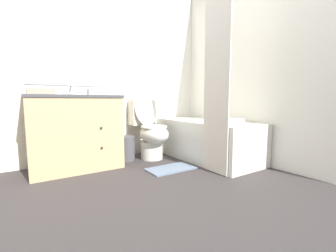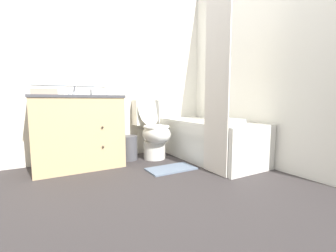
{
  "view_description": "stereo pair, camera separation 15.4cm",
  "coord_description": "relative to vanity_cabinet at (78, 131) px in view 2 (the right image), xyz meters",
  "views": [
    {
      "loc": [
        -1.22,
        -1.26,
        0.79
      ],
      "look_at": [
        0.12,
        0.77,
        0.51
      ],
      "focal_mm": 24.0,
      "sensor_mm": 36.0,
      "label": 1
    },
    {
      "loc": [
        -1.09,
        -1.34,
        0.79
      ],
      "look_at": [
        0.12,
        0.77,
        0.51
      ],
      "focal_mm": 24.0,
      "sensor_mm": 36.0,
      "label": 2
    }
  ],
  "objects": [
    {
      "name": "soap_dispenser",
      "position": [
        0.37,
        0.03,
        0.49
      ],
      "size": [
        0.05,
        0.05,
        0.17
      ],
      "color": "silver",
      "rests_on": "vanity_cabinet"
    },
    {
      "name": "ground_plane",
      "position": [
        0.71,
        -1.44,
        -0.43
      ],
      "size": [
        14.0,
        14.0,
        0.0
      ],
      "primitive_type": "plane",
      "color": "#383333"
    },
    {
      "name": "bath_towel_folded",
      "position": [
        1.42,
        -0.97,
        0.12
      ],
      "size": [
        0.29,
        0.25,
        0.07
      ],
      "color": "silver",
      "rests_on": "bathtub"
    },
    {
      "name": "toilet",
      "position": [
        0.94,
        -0.06,
        -0.05
      ],
      "size": [
        0.35,
        0.66,
        0.89
      ],
      "color": "silver",
      "rests_on": "ground_plane"
    },
    {
      "name": "sink_faucet",
      "position": [
        -0.0,
        0.17,
        0.45
      ],
      "size": [
        0.14,
        0.12,
        0.12
      ],
      "color": "silver",
      "rests_on": "vanity_cabinet"
    },
    {
      "name": "tissue_box",
      "position": [
        0.24,
        0.05,
        0.45
      ],
      "size": [
        0.14,
        0.11,
        0.1
      ],
      "color": "white",
      "rests_on": "vanity_cabinet"
    },
    {
      "name": "wall_back",
      "position": [
        0.71,
        0.3,
        0.82
      ],
      "size": [
        8.0,
        0.06,
        2.5
      ],
      "color": "white",
      "rests_on": "ground_plane"
    },
    {
      "name": "wall_right",
      "position": [
        1.94,
        -0.58,
        0.82
      ],
      "size": [
        0.05,
        2.72,
        2.5
      ],
      "color": "white",
      "rests_on": "ground_plane"
    },
    {
      "name": "bath_mat",
      "position": [
        0.89,
        -0.64,
        -0.42
      ],
      "size": [
        0.55,
        0.3,
        0.02
      ],
      "color": "slate",
      "rests_on": "ground_plane"
    },
    {
      "name": "hand_towel_folded",
      "position": [
        -0.33,
        -0.13,
        0.44
      ],
      "size": [
        0.24,
        0.18,
        0.06
      ],
      "color": "tan",
      "rests_on": "vanity_cabinet"
    },
    {
      "name": "shower_curtain",
      "position": [
        1.22,
        -0.99,
        0.5
      ],
      "size": [
        0.01,
        0.36,
        1.85
      ],
      "color": "silver",
      "rests_on": "ground_plane"
    },
    {
      "name": "vanity_cabinet",
      "position": [
        0.0,
        0.0,
        0.0
      ],
      "size": [
        0.97,
        0.59,
        0.84
      ],
      "color": "tan",
      "rests_on": "ground_plane"
    },
    {
      "name": "bathtub",
      "position": [
        1.57,
        -0.47,
        -0.17
      ],
      "size": [
        0.67,
        1.5,
        0.51
      ],
      "color": "silver",
      "rests_on": "ground_plane"
    },
    {
      "name": "wastebasket",
      "position": [
        0.62,
        0.01,
        -0.27
      ],
      "size": [
        0.22,
        0.22,
        0.32
      ],
      "color": "#4C4C51",
      "rests_on": "ground_plane"
    }
  ]
}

